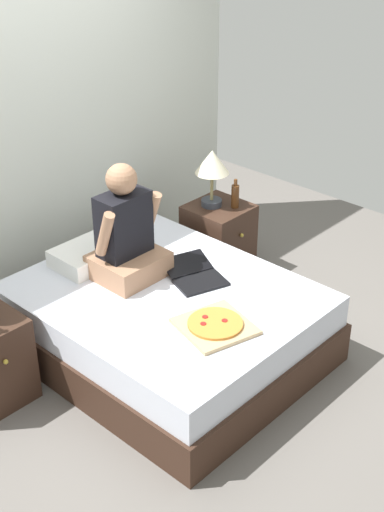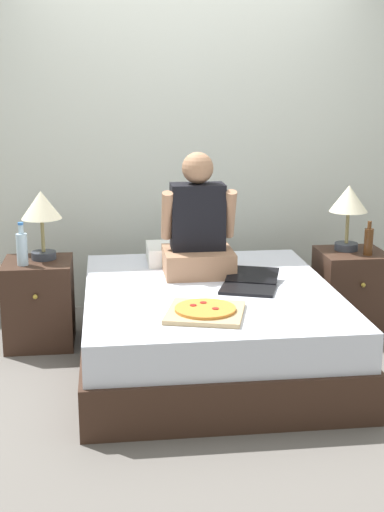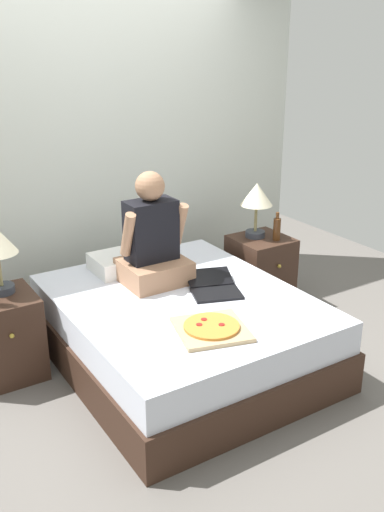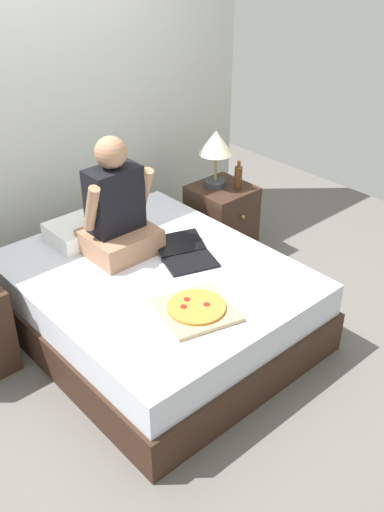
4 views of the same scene
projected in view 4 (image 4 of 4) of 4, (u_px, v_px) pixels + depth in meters
name	position (u px, v px, depth m)	size (l,w,h in m)	color
ground_plane	(157.00, 331.00, 3.82)	(5.76, 5.76, 0.00)	#66605B
wall_back	(37.00, 104.00, 3.98)	(3.76, 0.12, 2.50)	silver
bed	(156.00, 302.00, 3.70)	(1.53, 1.84, 0.49)	#382319
nightstand_right	(221.00, 219.00, 4.58)	(0.44, 0.47, 0.57)	#382319
lamp_on_right_nightstand	(216.00, 147.00, 4.28)	(0.26, 0.26, 0.45)	#333842
beer_bottle	(238.00, 177.00, 4.36)	(0.06, 0.06, 0.23)	#512D14
pillow	(87.00, 228.00, 3.90)	(0.52, 0.34, 0.12)	white
person_seated	(117.00, 212.00, 3.61)	(0.47, 0.40, 0.78)	#A37556
laptop	(187.00, 256.00, 3.67)	(0.44, 0.50, 0.07)	black
pizza_box	(196.00, 309.00, 3.19)	(0.49, 0.49, 0.05)	tan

